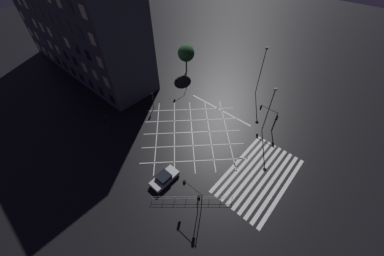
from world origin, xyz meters
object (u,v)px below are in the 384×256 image
Objects in this scene: traffic_light_sw_main at (198,201)px; street_tree_near at (186,53)px; traffic_light_ne_main at (181,80)px; traffic_light_median_north at (152,97)px; traffic_light_nw_main at (106,121)px; street_lamp_east at (271,102)px; waiting_car at (164,178)px; street_lamp_west at (264,61)px; traffic_light_se_cross at (267,113)px; traffic_light_nw_cross at (107,125)px; traffic_light_sw_cross at (192,191)px; traffic_light_se_main at (276,120)px.

street_tree_near is (23.73, 23.87, 1.58)m from traffic_light_sw_main.
traffic_light_ne_main is 0.97× the size of traffic_light_median_north.
traffic_light_nw_main is 1.09× the size of traffic_light_sw_main.
traffic_light_ne_main is 0.53× the size of street_tree_near.
street_lamp_east is (0.84, -18.48, 3.51)m from traffic_light_ne_main.
street_tree_near is at bearing 45.18° from traffic_light_sw_main.
traffic_light_ne_main is at bearing 0.00° from traffic_light_nw_main.
street_lamp_east is 19.51m from waiting_car.
traffic_light_sw_main is 0.43× the size of street_lamp_west.
traffic_light_se_cross is 22.88m from street_tree_near.
traffic_light_ne_main is at bearing 92.60° from street_lamp_east.
street_tree_near is (4.40, 22.40, 1.53)m from traffic_light_se_cross.
traffic_light_median_north is (-7.64, -0.11, -0.03)m from traffic_light_ne_main.
traffic_light_nw_cross is 13.19m from waiting_car.
street_tree_near is (13.94, 4.43, 2.03)m from traffic_light_median_north.
traffic_light_sw_cross reaches higher than waiting_car.
waiting_car is (-26.97, -1.11, -6.47)m from street_lamp_west.
traffic_light_sw_cross is 0.51× the size of street_lamp_east.
traffic_light_nw_main is at bearing 0.13° from traffic_light_sw_cross.
traffic_light_nw_main is at bearing -90.67° from traffic_light_median_north.
traffic_light_nw_main is 0.52× the size of street_lamp_east.
traffic_light_median_north is at bearing -0.67° from traffic_light_nw_main.
traffic_light_se_main reaches higher than waiting_car.
street_tree_near is at bearing 36.72° from waiting_car.
traffic_light_se_cross reaches higher than traffic_light_median_north.
traffic_light_sw_main is 18.56m from street_lamp_east.
traffic_light_median_north is 0.85× the size of waiting_car.
traffic_light_sw_main is 0.65× the size of street_tree_near.
street_lamp_east is (18.27, 1.08, 3.09)m from traffic_light_sw_main.
traffic_light_nw_main is 18.25m from traffic_light_sw_cross.
traffic_light_nw_cross is at bearing -169.33° from street_tree_near.
street_lamp_west is at bearing 55.67° from traffic_light_median_north.
waiting_car is (0.01, -13.16, -2.60)m from traffic_light_nw_main.
traffic_light_nw_cross is at bearing 156.16° from street_lamp_west.
street_lamp_west reaches higher than street_tree_near.
traffic_light_nw_cross is 0.36× the size of street_lamp_west.
waiting_car is (-0.03, 5.09, -2.62)m from traffic_light_sw_cross.
traffic_light_sw_cross reaches higher than traffic_light_se_main.
traffic_light_se_cross is 20.36m from traffic_light_median_north.
traffic_light_median_north is 0.85× the size of traffic_light_sw_main.
street_lamp_east is (-1.06, -0.39, 3.04)m from traffic_light_se_cross.
traffic_light_se_main is 0.37× the size of street_lamp_west.
traffic_light_ne_main is at bearing 90.85° from traffic_light_median_north.
street_lamp_west is (9.00, 6.43, 1.03)m from street_lamp_east.
street_tree_near is at bearing -11.11° from traffic_light_se_cross.
traffic_light_se_cross reaches higher than traffic_light_nw_cross.
street_lamp_east is at bearing 3.40° from traffic_light_sw_main.
traffic_light_median_north is 0.98× the size of traffic_light_se_main.
street_lamp_west reaches higher than traffic_light_se_main.
traffic_light_sw_cross is 5.72m from waiting_car.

